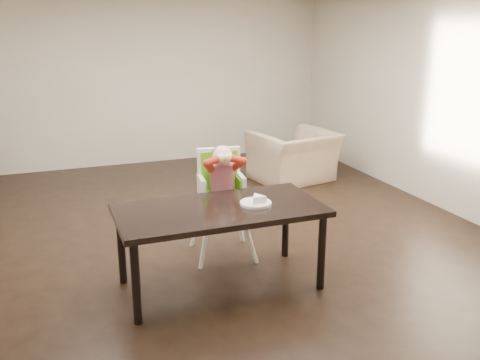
% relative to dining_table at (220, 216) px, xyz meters
% --- Properties ---
extents(ground, '(7.00, 7.00, 0.00)m').
position_rel_dining_table_xyz_m(ground, '(0.32, 1.12, -0.67)').
color(ground, black).
rests_on(ground, ground).
extents(room_walls, '(6.02, 7.02, 2.71)m').
position_rel_dining_table_xyz_m(room_walls, '(0.32, 1.12, 1.18)').
color(room_walls, '#C1B6A0').
rests_on(room_walls, ground).
extents(dining_table, '(1.80, 0.90, 0.75)m').
position_rel_dining_table_xyz_m(dining_table, '(0.00, 0.00, 0.00)').
color(dining_table, black).
rests_on(dining_table, ground).
extents(high_chair, '(0.54, 0.54, 1.15)m').
position_rel_dining_table_xyz_m(high_chair, '(0.24, 0.66, 0.14)').
color(high_chair, white).
rests_on(high_chair, ground).
extents(plate, '(0.37, 0.37, 0.08)m').
position_rel_dining_table_xyz_m(plate, '(0.33, -0.04, 0.11)').
color(plate, white).
rests_on(plate, dining_table).
extents(armchair, '(1.26, 0.94, 0.99)m').
position_rel_dining_table_xyz_m(armchair, '(2.09, 2.76, -0.17)').
color(armchair, tan).
rests_on(armchair, ground).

